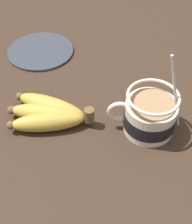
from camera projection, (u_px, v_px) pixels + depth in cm
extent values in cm
cube|color=#332319|center=(125.00, 129.00, 63.37)|extent=(136.90, 136.90, 3.28)
cylinder|color=beige|center=(150.00, 117.00, 58.91)|extent=(9.72, 9.72, 6.55)
cylinder|color=black|center=(150.00, 118.00, 59.12)|extent=(9.92, 9.92, 2.99)
torus|color=beige|center=(120.00, 112.00, 58.42)|extent=(5.00, 0.90, 5.00)
cylinder|color=#997551|center=(152.00, 104.00, 56.50)|extent=(8.52, 8.52, 0.40)
torus|color=beige|center=(153.00, 96.00, 55.14)|extent=(9.72, 9.72, 0.60)
cylinder|color=silver|center=(175.00, 93.00, 54.34)|extent=(4.39, 0.50, 16.06)
ellipsoid|color=silver|center=(157.00, 124.00, 60.12)|extent=(3.00, 2.00, 0.80)
cylinder|color=brown|center=(89.00, 115.00, 59.98)|extent=(2.00, 2.00, 3.00)
ellipsoid|color=#B79338|center=(51.00, 106.00, 62.87)|extent=(15.23, 8.59, 3.79)
sphere|color=brown|center=(20.00, 96.00, 64.89)|extent=(1.70, 1.70, 1.70)
ellipsoid|color=#B79338|center=(47.00, 114.00, 61.39)|extent=(14.99, 4.98, 3.76)
sphere|color=brown|center=(11.00, 110.00, 62.11)|extent=(1.69, 1.69, 1.69)
ellipsoid|color=#B79338|center=(48.00, 122.00, 59.91)|extent=(14.50, 6.17, 3.74)
sphere|color=brown|center=(11.00, 125.00, 59.31)|extent=(1.68, 1.68, 1.68)
cylinder|color=#333842|center=(41.00, 51.00, 79.09)|extent=(16.61, 16.61, 0.60)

